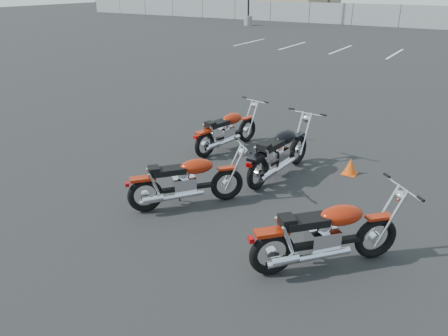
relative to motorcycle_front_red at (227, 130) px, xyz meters
The scene contains 7 objects.
ground 3.12m from the motorcycle_front_red, 68.39° to the right, with size 120.00×120.00×0.00m, color black.
motorcycle_front_red is the anchor object (origin of this frame).
motorcycle_second_black 1.85m from the motorcycle_front_red, 23.47° to the right, with size 0.89×2.29×1.12m.
motorcycle_third_red 2.90m from the motorcycle_front_red, 72.42° to the right, with size 1.71×1.89×1.05m.
motorcycle_rear_red 4.77m from the motorcycle_front_red, 41.86° to the right, with size 1.89×1.95×1.12m.
training_cone_near 2.92m from the motorcycle_front_red, ahead, with size 0.29×0.29×0.34m.
parking_line_stripes 17.19m from the motorcycle_front_red, 94.55° to the left, with size 15.12×4.00×0.01m.
Camera 1 is at (3.94, -5.37, 3.70)m, focal length 35.00 mm.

